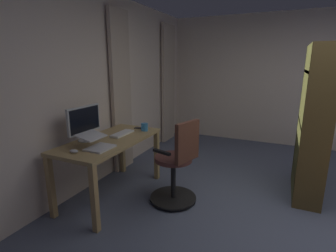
# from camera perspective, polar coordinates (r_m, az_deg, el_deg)

# --- Properties ---
(ground_plane) EXTENTS (7.52, 7.52, 0.00)m
(ground_plane) POSITION_cam_1_polar(r_m,az_deg,el_deg) (3.19, 30.89, -19.16)
(ground_plane) COLOR #50576C
(back_room_partition) EXTENTS (5.78, 0.10, 2.57)m
(back_room_partition) POSITION_cam_1_polar(r_m,az_deg,el_deg) (3.59, -16.57, 7.79)
(back_room_partition) COLOR beige
(back_room_partition) RESTS_ON ground
(left_room_partition) EXTENTS (0.10, 5.63, 2.57)m
(left_room_partition) POSITION_cam_1_polar(r_m,az_deg,el_deg) (5.61, 29.71, 8.60)
(left_room_partition) COLOR beige
(left_room_partition) RESTS_ON ground
(curtain_left_panel) EXTENTS (0.52, 0.06, 2.38)m
(curtain_left_panel) POSITION_cam_1_polar(r_m,az_deg,el_deg) (5.41, 0.05, 9.23)
(curtain_left_panel) COLOR #C2AE9C
(curtain_left_panel) RESTS_ON ground
(curtain_right_panel) EXTENTS (0.44, 0.06, 2.38)m
(curtain_right_panel) POSITION_cam_1_polar(r_m,az_deg,el_deg) (3.93, -10.43, 7.19)
(curtain_right_panel) COLOR #C2AE9C
(curtain_right_panel) RESTS_ON ground
(desk) EXTENTS (1.40, 0.67, 0.74)m
(desk) POSITION_cam_1_polar(r_m,az_deg,el_deg) (3.19, -12.78, -4.53)
(desk) COLOR tan
(desk) RESTS_ON ground
(office_chair) EXTENTS (0.56, 0.56, 1.02)m
(office_chair) POSITION_cam_1_polar(r_m,az_deg,el_deg) (3.01, 2.11, -8.72)
(office_chair) COLOR black
(office_chair) RESTS_ON ground
(computer_monitor) EXTENTS (0.50, 0.18, 0.41)m
(computer_monitor) POSITION_cam_1_polar(r_m,az_deg,el_deg) (3.11, -18.19, 1.03)
(computer_monitor) COLOR #B7BCC1
(computer_monitor) RESTS_ON desk
(computer_keyboard) EXTENTS (0.37, 0.13, 0.02)m
(computer_keyboard) POSITION_cam_1_polar(r_m,az_deg,el_deg) (3.32, -10.20, -1.66)
(computer_keyboard) COLOR white
(computer_keyboard) RESTS_ON desk
(laptop) EXTENTS (0.29, 0.35, 0.16)m
(laptop) POSITION_cam_1_polar(r_m,az_deg,el_deg) (2.84, -15.62, -3.73)
(laptop) COLOR silver
(laptop) RESTS_ON desk
(computer_mouse) EXTENTS (0.06, 0.10, 0.04)m
(computer_mouse) POSITION_cam_1_polar(r_m,az_deg,el_deg) (2.78, -20.27, -5.30)
(computer_mouse) COLOR silver
(computer_mouse) RESTS_ON desk
(cell_phone_face_up) EXTENTS (0.11, 0.16, 0.01)m
(cell_phone_face_up) POSITION_cam_1_polar(r_m,az_deg,el_deg) (3.60, -6.38, -0.42)
(cell_phone_face_up) COLOR black
(cell_phone_face_up) RESTS_ON desk
(mug_tea) EXTENTS (0.14, 0.09, 0.10)m
(mug_tea) POSITION_cam_1_polar(r_m,az_deg,el_deg) (3.44, -5.29, -0.24)
(mug_tea) COLOR teal
(mug_tea) RESTS_ON desk
(bookshelf) EXTENTS (0.90, 0.30, 1.84)m
(bookshelf) POSITION_cam_1_polar(r_m,az_deg,el_deg) (3.53, 28.92, 0.65)
(bookshelf) COLOR brown
(bookshelf) RESTS_ON ground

